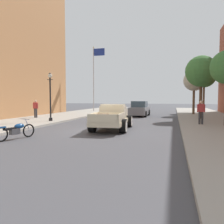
{
  "coord_description": "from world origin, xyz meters",
  "views": [
    {
      "loc": [
        4.08,
        -12.35,
        1.94
      ],
      "look_at": [
        -0.06,
        2.45,
        1.0
      ],
      "focal_mm": 35.5,
      "sensor_mm": 36.0,
      "label": 1
    }
  ],
  "objects_px": {
    "car_background_grey": "(140,109)",
    "street_tree_second": "(201,72)",
    "hotrod_truck_cream": "(113,117)",
    "motorcycle_parked": "(16,130)",
    "pedestrian_sidewalk_right": "(201,111)",
    "street_tree_farthest": "(204,76)",
    "flagpole": "(95,72)",
    "street_lamp_near": "(50,93)",
    "street_tree_third": "(194,81)",
    "pedestrian_sidewalk_left": "(36,108)"
  },
  "relations": [
    {
      "from": "street_tree_third",
      "to": "motorcycle_parked",
      "type": "bearing_deg",
      "value": -117.36
    },
    {
      "from": "motorcycle_parked",
      "to": "hotrod_truck_cream",
      "type": "bearing_deg",
      "value": 53.82
    },
    {
      "from": "flagpole",
      "to": "pedestrian_sidewalk_right",
      "type": "bearing_deg",
      "value": -46.9
    },
    {
      "from": "motorcycle_parked",
      "to": "street_tree_second",
      "type": "bearing_deg",
      "value": 52.37
    },
    {
      "from": "car_background_grey",
      "to": "street_tree_second",
      "type": "relative_size",
      "value": 0.78
    },
    {
      "from": "pedestrian_sidewalk_right",
      "to": "street_tree_third",
      "type": "xyz_separation_m",
      "value": [
        0.35,
        10.49,
        2.87
      ]
    },
    {
      "from": "street_tree_second",
      "to": "hotrod_truck_cream",
      "type": "bearing_deg",
      "value": -128.51
    },
    {
      "from": "car_background_grey",
      "to": "street_tree_farthest",
      "type": "bearing_deg",
      "value": 44.67
    },
    {
      "from": "street_lamp_near",
      "to": "street_tree_third",
      "type": "height_order",
      "value": "street_tree_third"
    },
    {
      "from": "pedestrian_sidewalk_left",
      "to": "street_lamp_near",
      "type": "bearing_deg",
      "value": -37.76
    },
    {
      "from": "flagpole",
      "to": "street_tree_farthest",
      "type": "height_order",
      "value": "flagpole"
    },
    {
      "from": "car_background_grey",
      "to": "street_tree_third",
      "type": "bearing_deg",
      "value": 25.35
    },
    {
      "from": "car_background_grey",
      "to": "street_lamp_near",
      "type": "distance_m",
      "value": 10.47
    },
    {
      "from": "motorcycle_parked",
      "to": "pedestrian_sidewalk_right",
      "type": "relative_size",
      "value": 1.25
    },
    {
      "from": "hotrod_truck_cream",
      "to": "car_background_grey",
      "type": "relative_size",
      "value": 1.16
    },
    {
      "from": "motorcycle_parked",
      "to": "flagpole",
      "type": "bearing_deg",
      "value": 99.93
    },
    {
      "from": "hotrod_truck_cream",
      "to": "pedestrian_sidewalk_right",
      "type": "height_order",
      "value": "pedestrian_sidewalk_right"
    },
    {
      "from": "car_background_grey",
      "to": "street_tree_third",
      "type": "relative_size",
      "value": 0.86
    },
    {
      "from": "pedestrian_sidewalk_right",
      "to": "street_tree_farthest",
      "type": "height_order",
      "value": "street_tree_farthest"
    },
    {
      "from": "street_tree_second",
      "to": "pedestrian_sidewalk_right",
      "type": "bearing_deg",
      "value": -95.6
    },
    {
      "from": "street_lamp_near",
      "to": "street_tree_farthest",
      "type": "height_order",
      "value": "street_tree_farthest"
    },
    {
      "from": "motorcycle_parked",
      "to": "pedestrian_sidewalk_left",
      "type": "height_order",
      "value": "pedestrian_sidewalk_left"
    },
    {
      "from": "motorcycle_parked",
      "to": "street_tree_second",
      "type": "distance_m",
      "value": 16.02
    },
    {
      "from": "pedestrian_sidewalk_left",
      "to": "street_tree_second",
      "type": "height_order",
      "value": "street_tree_second"
    },
    {
      "from": "car_background_grey",
      "to": "motorcycle_parked",
      "type": "bearing_deg",
      "value": -103.16
    },
    {
      "from": "car_background_grey",
      "to": "street_tree_third",
      "type": "xyz_separation_m",
      "value": [
        5.78,
        2.74,
        3.19
      ]
    },
    {
      "from": "pedestrian_sidewalk_right",
      "to": "pedestrian_sidewalk_left",
      "type": "bearing_deg",
      "value": 173.78
    },
    {
      "from": "pedestrian_sidewalk_right",
      "to": "street_tree_second",
      "type": "distance_m",
      "value": 5.7
    },
    {
      "from": "car_background_grey",
      "to": "street_lamp_near",
      "type": "relative_size",
      "value": 1.13
    },
    {
      "from": "street_tree_second",
      "to": "street_tree_farthest",
      "type": "xyz_separation_m",
      "value": [
        1.5,
        10.39,
        0.58
      ]
    },
    {
      "from": "street_tree_farthest",
      "to": "car_background_grey",
      "type": "bearing_deg",
      "value": -135.33
    },
    {
      "from": "street_lamp_near",
      "to": "street_tree_third",
      "type": "relative_size",
      "value": 0.77
    },
    {
      "from": "pedestrian_sidewalk_right",
      "to": "car_background_grey",
      "type": "bearing_deg",
      "value": 125.02
    },
    {
      "from": "pedestrian_sidewalk_right",
      "to": "street_lamp_near",
      "type": "bearing_deg",
      "value": -176.26
    },
    {
      "from": "hotrod_truck_cream",
      "to": "car_background_grey",
      "type": "xyz_separation_m",
      "value": [
        0.13,
        10.64,
        0.01
      ]
    },
    {
      "from": "street_tree_farthest",
      "to": "pedestrian_sidewalk_right",
      "type": "bearing_deg",
      "value": -97.41
    },
    {
      "from": "street_tree_third",
      "to": "pedestrian_sidewalk_left",
      "type": "bearing_deg",
      "value": -148.61
    },
    {
      "from": "motorcycle_parked",
      "to": "car_background_grey",
      "type": "xyz_separation_m",
      "value": [
        3.6,
        15.39,
        0.33
      ]
    },
    {
      "from": "pedestrian_sidewalk_left",
      "to": "street_tree_third",
      "type": "bearing_deg",
      "value": 31.39
    },
    {
      "from": "street_lamp_near",
      "to": "motorcycle_parked",
      "type": "bearing_deg",
      "value": -71.6
    },
    {
      "from": "pedestrian_sidewalk_right",
      "to": "street_tree_second",
      "type": "relative_size",
      "value": 0.3
    },
    {
      "from": "car_background_grey",
      "to": "street_tree_second",
      "type": "xyz_separation_m",
      "value": [
        5.89,
        -3.08,
        3.55
      ]
    },
    {
      "from": "motorcycle_parked",
      "to": "pedestrian_sidewalk_right",
      "type": "xyz_separation_m",
      "value": [
        9.03,
        7.64,
        0.64
      ]
    },
    {
      "from": "pedestrian_sidewalk_left",
      "to": "street_tree_second",
      "type": "bearing_deg",
      "value": 11.93
    },
    {
      "from": "hotrod_truck_cream",
      "to": "car_background_grey",
      "type": "distance_m",
      "value": 10.64
    },
    {
      "from": "flagpole",
      "to": "street_tree_farthest",
      "type": "xyz_separation_m",
      "value": [
        14.72,
        1.43,
        -0.88
      ]
    },
    {
      "from": "flagpole",
      "to": "street_lamp_near",
      "type": "bearing_deg",
      "value": -84.32
    },
    {
      "from": "pedestrian_sidewalk_left",
      "to": "pedestrian_sidewalk_right",
      "type": "xyz_separation_m",
      "value": [
        14.3,
        -1.56,
        0.0
      ]
    },
    {
      "from": "street_lamp_near",
      "to": "street_tree_second",
      "type": "distance_m",
      "value": 13.11
    },
    {
      "from": "hotrod_truck_cream",
      "to": "street_tree_third",
      "type": "relative_size",
      "value": 1.0
    }
  ]
}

